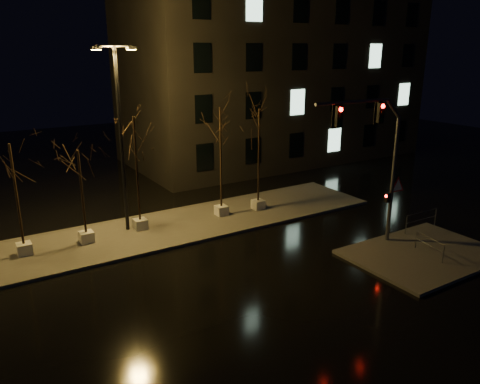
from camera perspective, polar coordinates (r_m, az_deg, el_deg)
ground at (r=21.48m, az=1.34°, el=-8.83°), size 90.00×90.00×0.00m
median at (r=26.26m, az=-5.85°, el=-3.77°), size 22.00×5.00×0.15m
sidewalk_corner at (r=23.98m, az=21.48°, el=-7.03°), size 7.00×5.00×0.15m
building at (r=42.13m, az=4.05°, el=14.48°), size 25.00×12.00×15.00m
tree_0 at (r=23.08m, az=-25.96°, el=2.48°), size 1.80×1.80×5.40m
tree_1 at (r=23.54m, az=-18.95°, el=2.39°), size 1.80×1.80×4.80m
tree_2 at (r=24.36m, az=-12.68°, el=5.88°), size 1.80×1.80×6.17m
tree_3 at (r=25.95m, az=-2.40°, el=7.27°), size 1.80×1.80×6.36m
tree_4 at (r=27.03m, az=2.33°, el=7.32°), size 1.80×1.80×6.14m
traffic_signal_mast at (r=22.70m, az=16.50°, el=4.75°), size 5.81×0.36×7.10m
streetlight_main at (r=24.35m, az=-14.39°, el=7.55°), size 2.34×0.75×9.41m
guard_rail_a at (r=26.55m, az=21.25°, el=-2.96°), size 2.36×0.11×1.02m
guard_rail_b at (r=23.53m, az=22.10°, el=-5.88°), size 0.41×1.80×0.87m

